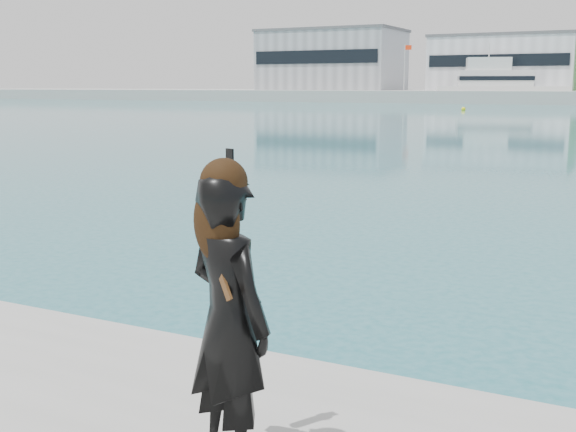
# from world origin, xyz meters

# --- Properties ---
(warehouse_grey_left) EXTENTS (26.52, 16.36, 11.50)m
(warehouse_grey_left) POSITION_xyz_m (-55.00, 127.98, 7.76)
(warehouse_grey_left) COLOR gray
(warehouse_grey_left) RESTS_ON far_quay
(warehouse_white) EXTENTS (24.48, 15.35, 9.50)m
(warehouse_white) POSITION_xyz_m (-22.00, 127.98, 6.76)
(warehouse_white) COLOR silver
(warehouse_white) RESTS_ON far_quay
(flagpole_left) EXTENTS (1.28, 0.16, 8.00)m
(flagpole_left) POSITION_xyz_m (-37.91, 121.00, 6.54)
(flagpole_left) COLOR silver
(flagpole_left) RESTS_ON far_quay
(motor_yacht) EXTENTS (21.30, 11.69, 9.58)m
(motor_yacht) POSITION_xyz_m (-20.94, 117.41, 2.69)
(motor_yacht) COLOR silver
(motor_yacht) RESTS_ON ground
(buoy_far) EXTENTS (0.50, 0.50, 0.50)m
(buoy_far) POSITION_xyz_m (-17.69, 81.06, 0.00)
(buoy_far) COLOR #FFFA0D
(buoy_far) RESTS_ON ground
(woman) EXTENTS (0.70, 0.59, 1.73)m
(woman) POSITION_xyz_m (0.70, -0.60, 1.67)
(woman) COLOR black
(woman) RESTS_ON near_quay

